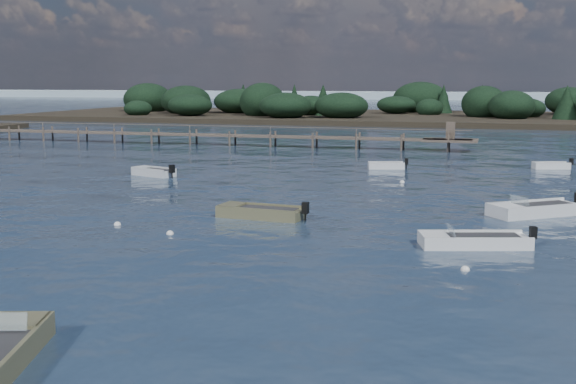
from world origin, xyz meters
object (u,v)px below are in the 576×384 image
(dinghy_mid_white_a, at_px, (474,243))
(dinghy_mid_grey, at_px, (261,214))
(jetty, at_px, (193,135))
(tender_far_white, at_px, (386,167))
(tender_far_grey_b, at_px, (551,167))
(dinghy_mid_white_b, at_px, (536,212))
(tender_far_grey, at_px, (154,174))

(dinghy_mid_white_a, distance_m, dinghy_mid_grey, 10.61)
(dinghy_mid_grey, bearing_deg, jetty, 117.81)
(tender_far_white, bearing_deg, dinghy_mid_white_a, -74.00)
(dinghy_mid_grey, height_order, jetty, jetty)
(dinghy_mid_white_a, bearing_deg, tender_far_white, 106.00)
(dinghy_mid_white_a, distance_m, tender_far_grey_b, 28.05)
(dinghy_mid_white_b, relative_size, dinghy_mid_white_a, 1.04)
(dinghy_mid_white_a, relative_size, tender_far_grey_b, 1.57)
(tender_far_grey_b, relative_size, jetty, 0.05)
(dinghy_mid_white_b, xyz_separation_m, tender_far_white, (-9.73, 16.58, -0.02))
(jetty, bearing_deg, tender_far_white, -34.31)
(dinghy_mid_white_a, distance_m, tender_far_white, 25.32)
(jetty, bearing_deg, dinghy_mid_white_b, -44.88)
(tender_far_grey, bearing_deg, tender_far_grey_b, 23.66)
(tender_far_grey_b, height_order, jetty, jetty)
(tender_far_grey, xyz_separation_m, jetty, (-7.10, 23.39, 0.82))
(dinghy_mid_white_b, height_order, tender_far_grey_b, dinghy_mid_white_b)
(dinghy_mid_white_b, bearing_deg, tender_far_white, 120.41)
(dinghy_mid_white_a, bearing_deg, jetty, 126.35)
(dinghy_mid_white_a, bearing_deg, tender_far_grey, 143.89)
(tender_far_grey_b, distance_m, jetty, 35.77)
(dinghy_mid_grey, xyz_separation_m, jetty, (-18.91, 35.86, 0.83))
(dinghy_mid_white_b, distance_m, tender_far_white, 19.22)
(tender_far_white, bearing_deg, dinghy_mid_white_b, -59.59)
(tender_far_grey_b, bearing_deg, tender_far_grey, -156.34)
(dinghy_mid_white_a, distance_m, jetty, 48.83)
(tender_far_white, relative_size, jetty, 0.05)
(tender_far_white, distance_m, jetty, 26.61)
(tender_far_grey_b, bearing_deg, jetty, 160.91)
(dinghy_mid_white_b, distance_m, jetty, 44.74)
(dinghy_mid_white_b, distance_m, tender_far_grey_b, 19.98)
(tender_far_white, bearing_deg, tender_far_grey_b, 15.57)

